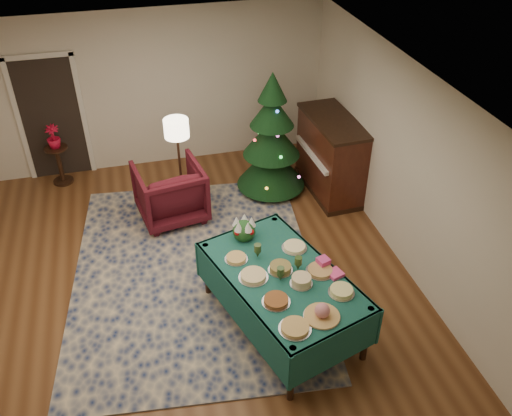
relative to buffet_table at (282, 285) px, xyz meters
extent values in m
plane|color=#593319|center=(-1.05, 0.80, -0.64)|extent=(7.00, 7.00, 0.00)
plane|color=white|center=(-1.05, 0.80, 2.06)|extent=(7.00, 7.00, 0.00)
plane|color=beige|center=(-1.05, 4.30, 0.71)|extent=(6.00, 0.00, 6.00)
plane|color=beige|center=(1.95, 0.80, 0.71)|extent=(0.00, 7.00, 7.00)
cube|color=black|center=(-2.65, 4.28, 0.38)|extent=(0.92, 0.02, 2.04)
cube|color=silver|center=(-3.15, 4.27, 0.41)|extent=(0.08, 0.04, 2.14)
cube|color=silver|center=(-2.15, 4.27, 0.41)|extent=(0.08, 0.04, 2.14)
cube|color=silver|center=(-2.65, 4.27, 1.46)|extent=(1.08, 0.04, 0.08)
cube|color=#15244F|center=(-0.86, 1.20, -0.63)|extent=(3.65, 4.53, 0.02)
cylinder|color=black|center=(-0.21, -1.04, -0.24)|extent=(0.07, 0.07, 0.80)
cylinder|color=black|center=(-0.76, 0.74, -0.24)|extent=(0.07, 0.07, 0.80)
cylinder|color=black|center=(0.76, -0.74, -0.24)|extent=(0.07, 0.07, 0.80)
cylinder|color=black|center=(0.21, 1.04, -0.24)|extent=(0.07, 0.07, 0.80)
cube|color=#154B4A|center=(0.00, 0.00, 0.14)|extent=(1.72, 2.29, 0.04)
cube|color=#154B4A|center=(-0.30, 0.96, -0.09)|extent=(1.16, 0.39, 0.50)
cube|color=#154B4A|center=(0.30, -0.96, -0.09)|extent=(1.16, 0.39, 0.50)
cube|color=#154B4A|center=(0.55, 0.17, -0.09)|extent=(0.64, 1.98, 0.50)
cube|color=#154B4A|center=(-0.55, -0.17, -0.09)|extent=(0.64, 1.98, 0.50)
cylinder|color=silver|center=(-0.11, -0.82, 0.17)|extent=(0.34, 0.34, 0.01)
cylinder|color=tan|center=(-0.11, -0.82, 0.19)|extent=(0.29, 0.29, 0.04)
cylinder|color=silver|center=(0.21, -0.73, 0.17)|extent=(0.39, 0.39, 0.01)
sphere|color=#CC727A|center=(0.21, -0.73, 0.25)|extent=(0.16, 0.16, 0.16)
cylinder|color=silver|center=(0.53, -0.45, 0.17)|extent=(0.29, 0.29, 0.01)
cylinder|color=#D8D172|center=(0.53, -0.45, 0.20)|extent=(0.25, 0.25, 0.05)
cylinder|color=silver|center=(-0.19, -0.41, 0.17)|extent=(0.31, 0.31, 0.01)
cylinder|color=brown|center=(-0.19, -0.41, 0.19)|extent=(0.26, 0.26, 0.04)
cylinder|color=silver|center=(0.16, -0.21, 0.17)|extent=(0.26, 0.26, 0.01)
cylinder|color=tan|center=(0.16, -0.21, 0.22)|extent=(0.22, 0.22, 0.10)
cylinder|color=silver|center=(0.43, -0.07, 0.17)|extent=(0.33, 0.33, 0.01)
cylinder|color=#B2844C|center=(0.43, -0.07, 0.19)|extent=(0.28, 0.28, 0.03)
cylinder|color=silver|center=(-0.33, 0.03, 0.17)|extent=(0.34, 0.34, 0.01)
cylinder|color=#D8BF7F|center=(-0.33, 0.03, 0.19)|extent=(0.29, 0.29, 0.04)
cylinder|color=silver|center=(0.00, 0.07, 0.17)|extent=(0.29, 0.29, 0.01)
cylinder|color=maroon|center=(0.00, 0.07, 0.20)|extent=(0.24, 0.24, 0.06)
cylinder|color=silver|center=(0.27, 0.41, 0.17)|extent=(0.31, 0.31, 0.01)
cylinder|color=#F2EACC|center=(0.27, 0.41, 0.19)|extent=(0.26, 0.26, 0.03)
cylinder|color=silver|center=(-0.45, 0.38, 0.17)|extent=(0.27, 0.27, 0.01)
cylinder|color=tan|center=(-0.45, 0.38, 0.19)|extent=(0.23, 0.23, 0.03)
cone|color=#2D471E|center=(-0.20, 0.36, 0.21)|extent=(0.07, 0.07, 0.10)
cylinder|color=#2D471E|center=(-0.20, 0.36, 0.30)|extent=(0.09, 0.09, 0.10)
cone|color=#2D471E|center=(0.19, 0.03, 0.21)|extent=(0.07, 0.07, 0.10)
cylinder|color=#2D471E|center=(0.19, 0.03, 0.30)|extent=(0.09, 0.09, 0.10)
cone|color=#2D471E|center=(-0.05, -0.09, 0.21)|extent=(0.07, 0.07, 0.10)
cylinder|color=#2D471E|center=(-0.05, -0.09, 0.30)|extent=(0.09, 0.09, 0.10)
cube|color=#FB4590|center=(0.57, -0.16, 0.18)|extent=(0.20, 0.20, 0.04)
cube|color=#D43B85|center=(0.50, 0.02, 0.21)|extent=(0.16, 0.16, 0.11)
sphere|color=#1E4C1E|center=(-0.27, 0.76, 0.27)|extent=(0.28, 0.28, 0.28)
cone|color=white|center=(-0.17, 0.76, 0.39)|extent=(0.11, 0.11, 0.13)
cone|color=white|center=(-0.24, 0.85, 0.39)|extent=(0.11, 0.11, 0.13)
cone|color=white|center=(-0.34, 0.81, 0.39)|extent=(0.11, 0.11, 0.13)
cone|color=white|center=(-0.34, 0.70, 0.39)|extent=(0.11, 0.11, 0.13)
cone|color=white|center=(-0.24, 0.67, 0.39)|extent=(0.11, 0.11, 0.13)
sphere|color=#B20C0F|center=(-0.17, 0.82, 0.31)|extent=(0.07, 0.07, 0.07)
sphere|color=#B20C0F|center=(-0.33, 0.85, 0.31)|extent=(0.07, 0.07, 0.07)
sphere|color=#B20C0F|center=(-0.36, 0.69, 0.31)|extent=(0.07, 0.07, 0.07)
sphere|color=#B20C0F|center=(-0.20, 0.66, 0.31)|extent=(0.07, 0.07, 0.07)
imported|color=#4C101A|center=(-0.99, 2.55, -0.15)|extent=(1.09, 1.04, 0.98)
cylinder|color=#A57F3F|center=(-0.79, 2.78, -0.63)|extent=(0.26, 0.26, 0.03)
cylinder|color=black|center=(-0.79, 2.78, 0.05)|extent=(0.04, 0.04, 1.38)
cylinder|color=#FFEABF|center=(-0.79, 2.78, 0.73)|extent=(0.37, 0.37, 0.28)
cylinder|color=black|center=(-2.66, 4.00, -0.62)|extent=(0.33, 0.33, 0.04)
cylinder|color=black|center=(-2.66, 4.00, -0.32)|extent=(0.07, 0.07, 0.61)
cylinder|color=black|center=(-2.66, 4.00, 0.01)|extent=(0.37, 0.37, 0.03)
imported|color=red|center=(-2.66, 4.00, 0.13)|extent=(0.22, 0.39, 0.22)
cylinder|color=black|center=(0.70, 2.92, -0.56)|extent=(0.12, 0.12, 0.16)
cone|color=black|center=(0.70, 2.92, -0.19)|extent=(1.47, 1.47, 0.71)
cone|color=black|center=(0.70, 2.92, 0.32)|extent=(1.20, 1.20, 0.61)
cone|color=black|center=(0.70, 2.92, 0.78)|extent=(0.91, 0.91, 0.51)
cone|color=black|center=(0.70, 2.92, 1.16)|extent=(0.59, 0.59, 0.46)
cube|color=black|center=(1.62, 2.66, -0.60)|extent=(0.71, 1.49, 0.08)
cube|color=#35150D|center=(1.62, 2.66, 0.00)|extent=(0.69, 1.47, 1.20)
cube|color=black|center=(1.62, 2.66, 0.62)|extent=(0.73, 1.52, 0.05)
cube|color=white|center=(1.31, 2.64, 0.08)|extent=(0.18, 1.24, 0.06)
camera|label=1|loc=(-1.43, -4.35, 4.33)|focal=38.00mm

